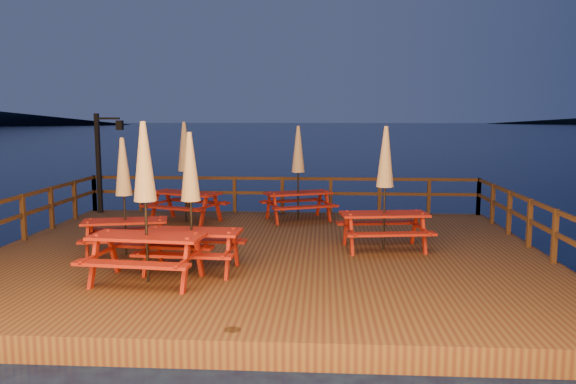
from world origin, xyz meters
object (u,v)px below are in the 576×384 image
lamp_post (103,154)px  picnic_table_0 (191,200)px  picnic_table_2 (298,172)px  picnic_table_1 (145,200)px

lamp_post → picnic_table_0: lamp_post is taller
lamp_post → picnic_table_2: 6.00m
picnic_table_1 → picnic_table_0: bearing=55.7°
lamp_post → picnic_table_1: size_ratio=1.06×
picnic_table_0 → picnic_table_2: size_ratio=0.99×
lamp_post → picnic_table_0: bearing=-56.5°
picnic_table_2 → picnic_table_0: bearing=-130.2°
picnic_table_1 → lamp_post: bearing=122.2°
lamp_post → picnic_table_1: (3.53, -7.02, -0.32)m
picnic_table_1 → picnic_table_2: bearing=74.3°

